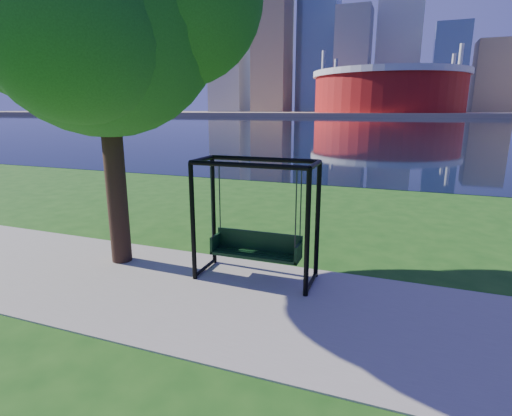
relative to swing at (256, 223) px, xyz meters
The scene contains 8 objects.
ground 1.40m from the swing, 87.92° to the right, with size 900.00×900.00×0.00m, color #1E5114.
path 1.67m from the swing, 88.84° to the right, with size 120.00×4.00×0.03m, color #9E937F.
river 101.38m from the swing, 89.99° to the left, with size 900.00×180.00×0.02m, color black.
far_bank 305.37m from the swing, 90.00° to the left, with size 900.00×228.00×2.00m, color #937F60.
stadium 234.94m from the swing, 92.44° to the left, with size 83.00×83.00×32.00m.
skyline 320.67m from the swing, 90.76° to the left, with size 392.00×66.00×96.50m.
swing is the anchor object (origin of this frame).
park_tree 5.58m from the swing, behind, with size 6.55×5.92×8.14m.
Camera 1 is at (2.83, -6.93, 3.57)m, focal length 28.00 mm.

